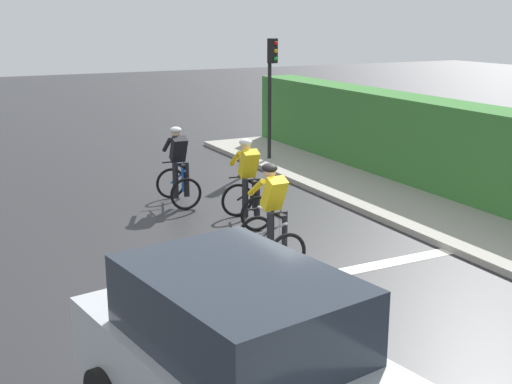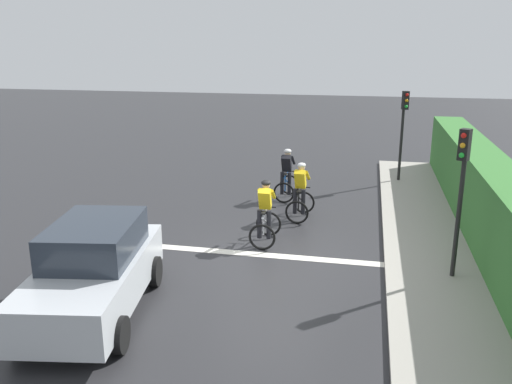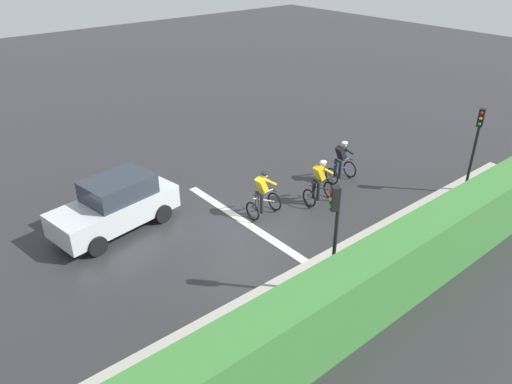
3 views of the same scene
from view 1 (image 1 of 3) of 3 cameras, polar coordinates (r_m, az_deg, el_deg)
name	(u,v)px [view 1 (image 1 of 3)]	position (r m, az deg, el deg)	size (l,w,h in m)	color
ground_plane	(318,285)	(10.04, 5.34, -7.95)	(80.00, 80.00, 0.00)	#28282B
sidewalk_kerb	(440,211)	(13.93, 15.54, -1.63)	(2.80, 18.26, 0.12)	#9E998E
stone_wall_low	(474,195)	(14.48, 18.25, -0.28)	(0.44, 18.26, 0.58)	gray
hedge_wall	(488,159)	(14.53, 19.33, 2.70)	(1.10, 18.26, 2.07)	#387533
road_marking_stop_line	(309,279)	(10.23, 4.60, -7.46)	(7.00, 0.30, 0.01)	silver
cyclist_lead	(178,168)	(14.06, -6.72, 2.07)	(0.72, 1.10, 1.66)	black
cyclist_second	(248,184)	(12.60, -0.72, 0.69)	(0.75, 1.12, 1.66)	black
cyclist_mid	(272,218)	(10.49, 1.39, -2.24)	(0.71, 1.10, 1.66)	black
car_silver	(250,374)	(5.96, -0.49, -15.38)	(2.37, 4.32, 1.76)	#B7BCC1
traffic_light_far_junction	(271,81)	(17.90, 1.32, 9.52)	(0.25, 0.30, 3.34)	black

